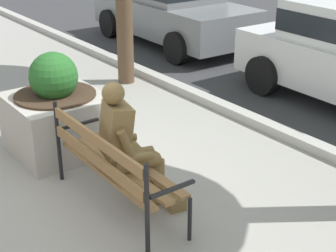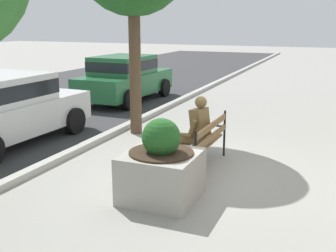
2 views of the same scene
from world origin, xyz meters
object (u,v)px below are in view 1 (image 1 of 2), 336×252
concrete_planter (57,115)px  park_bench (111,162)px  bronze_statue_seated (131,147)px  parked_car_grey (171,5)px

concrete_planter → park_bench: bearing=-6.1°
park_bench → concrete_planter: size_ratio=1.40×
park_bench → bronze_statue_seated: size_ratio=1.32×
bronze_statue_seated → parked_car_grey: size_ratio=0.33×
bronze_statue_seated → concrete_planter: size_ratio=1.06×
park_bench → parked_car_grey: 6.82m
park_bench → concrete_planter: concrete_planter is taller
bronze_statue_seated → concrete_planter: 1.63m
bronze_statue_seated → parked_car_grey: 6.72m
park_bench → concrete_planter: (-1.57, 0.17, -0.05)m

